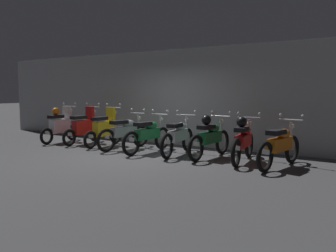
{
  "coord_description": "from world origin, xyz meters",
  "views": [
    {
      "loc": [
        5.47,
        -6.91,
        1.65
      ],
      "look_at": [
        0.6,
        0.78,
        0.75
      ],
      "focal_mm": 37.11,
      "sensor_mm": 36.0,
      "label": 1
    }
  ],
  "objects_px": {
    "motorbike_slot_1": "(84,127)",
    "motorbike_slot_2": "(104,129)",
    "motorbike_slot_8": "(280,145)",
    "motorbike_slot_7": "(243,140)",
    "motorbike_slot_3": "(125,132)",
    "motorbike_slot_5": "(178,136)",
    "motorbike_slot_0": "(60,125)",
    "motorbike_slot_4": "(148,134)",
    "motorbike_slot_6": "(210,137)"
  },
  "relations": [
    {
      "from": "motorbike_slot_2",
      "to": "motorbike_slot_7",
      "type": "xyz_separation_m",
      "value": [
        4.42,
        -0.05,
        0.0
      ]
    },
    {
      "from": "motorbike_slot_5",
      "to": "motorbike_slot_7",
      "type": "bearing_deg",
      "value": 0.45
    },
    {
      "from": "motorbike_slot_2",
      "to": "motorbike_slot_4",
      "type": "distance_m",
      "value": 1.78
    },
    {
      "from": "motorbike_slot_2",
      "to": "motorbike_slot_4",
      "type": "bearing_deg",
      "value": -6.2
    },
    {
      "from": "motorbike_slot_4",
      "to": "motorbike_slot_7",
      "type": "bearing_deg",
      "value": 3.08
    },
    {
      "from": "motorbike_slot_2",
      "to": "motorbike_slot_3",
      "type": "bearing_deg",
      "value": -7.14
    },
    {
      "from": "motorbike_slot_0",
      "to": "motorbike_slot_7",
      "type": "distance_m",
      "value": 6.19
    },
    {
      "from": "motorbike_slot_1",
      "to": "motorbike_slot_2",
      "type": "distance_m",
      "value": 0.88
    },
    {
      "from": "motorbike_slot_6",
      "to": "motorbike_slot_1",
      "type": "bearing_deg",
      "value": -179.96
    },
    {
      "from": "motorbike_slot_2",
      "to": "motorbike_slot_3",
      "type": "relative_size",
      "value": 0.87
    },
    {
      "from": "motorbike_slot_1",
      "to": "motorbike_slot_5",
      "type": "relative_size",
      "value": 0.86
    },
    {
      "from": "motorbike_slot_0",
      "to": "motorbike_slot_4",
      "type": "relative_size",
      "value": 0.86
    },
    {
      "from": "motorbike_slot_4",
      "to": "motorbike_slot_5",
      "type": "distance_m",
      "value": 0.89
    },
    {
      "from": "motorbike_slot_4",
      "to": "motorbike_slot_5",
      "type": "xyz_separation_m",
      "value": [
        0.88,
        0.13,
        0.0
      ]
    },
    {
      "from": "motorbike_slot_0",
      "to": "motorbike_slot_8",
      "type": "xyz_separation_m",
      "value": [
        7.08,
        -0.02,
        -0.08
      ]
    },
    {
      "from": "motorbike_slot_2",
      "to": "motorbike_slot_3",
      "type": "xyz_separation_m",
      "value": [
        0.89,
        -0.11,
        -0.04
      ]
    },
    {
      "from": "motorbike_slot_4",
      "to": "motorbike_slot_3",
      "type": "bearing_deg",
      "value": 174.76
    },
    {
      "from": "motorbike_slot_1",
      "to": "motorbike_slot_5",
      "type": "distance_m",
      "value": 3.53
    },
    {
      "from": "motorbike_slot_5",
      "to": "motorbike_slot_7",
      "type": "distance_m",
      "value": 1.77
    },
    {
      "from": "motorbike_slot_8",
      "to": "motorbike_slot_7",
      "type": "bearing_deg",
      "value": 170.55
    },
    {
      "from": "motorbike_slot_6",
      "to": "motorbike_slot_7",
      "type": "bearing_deg",
      "value": -3.3
    },
    {
      "from": "motorbike_slot_2",
      "to": "motorbike_slot_5",
      "type": "distance_m",
      "value": 2.65
    },
    {
      "from": "motorbike_slot_4",
      "to": "motorbike_slot_7",
      "type": "relative_size",
      "value": 1.0
    },
    {
      "from": "motorbike_slot_7",
      "to": "motorbike_slot_4",
      "type": "bearing_deg",
      "value": -176.92
    },
    {
      "from": "motorbike_slot_6",
      "to": "motorbike_slot_7",
      "type": "relative_size",
      "value": 1.0
    },
    {
      "from": "motorbike_slot_4",
      "to": "motorbike_slot_7",
      "type": "xyz_separation_m",
      "value": [
        2.65,
        0.14,
        0.04
      ]
    },
    {
      "from": "motorbike_slot_4",
      "to": "motorbike_slot_8",
      "type": "relative_size",
      "value": 1.01
    },
    {
      "from": "motorbike_slot_1",
      "to": "motorbike_slot_5",
      "type": "height_order",
      "value": "motorbike_slot_1"
    },
    {
      "from": "motorbike_slot_0",
      "to": "motorbike_slot_3",
      "type": "relative_size",
      "value": 0.87
    },
    {
      "from": "motorbike_slot_5",
      "to": "motorbike_slot_8",
      "type": "height_order",
      "value": "same"
    },
    {
      "from": "motorbike_slot_0",
      "to": "motorbike_slot_8",
      "type": "distance_m",
      "value": 7.08
    },
    {
      "from": "motorbike_slot_1",
      "to": "motorbike_slot_2",
      "type": "bearing_deg",
      "value": 0.16
    },
    {
      "from": "motorbike_slot_2",
      "to": "motorbike_slot_7",
      "type": "distance_m",
      "value": 4.42
    },
    {
      "from": "motorbike_slot_2",
      "to": "motorbike_slot_4",
      "type": "xyz_separation_m",
      "value": [
        1.77,
        -0.19,
        -0.04
      ]
    },
    {
      "from": "motorbike_slot_3",
      "to": "motorbike_slot_8",
      "type": "xyz_separation_m",
      "value": [
        4.42,
        -0.09,
        0.0
      ]
    },
    {
      "from": "motorbike_slot_2",
      "to": "motorbike_slot_7",
      "type": "relative_size",
      "value": 0.86
    },
    {
      "from": "motorbike_slot_3",
      "to": "motorbike_slot_8",
      "type": "relative_size",
      "value": 1.0
    },
    {
      "from": "motorbike_slot_1",
      "to": "motorbike_slot_3",
      "type": "xyz_separation_m",
      "value": [
        1.77,
        -0.11,
        -0.04
      ]
    },
    {
      "from": "motorbike_slot_0",
      "to": "motorbike_slot_3",
      "type": "bearing_deg",
      "value": 1.34
    },
    {
      "from": "motorbike_slot_1",
      "to": "motorbike_slot_7",
      "type": "bearing_deg",
      "value": -0.51
    },
    {
      "from": "motorbike_slot_0",
      "to": "motorbike_slot_5",
      "type": "distance_m",
      "value": 4.42
    },
    {
      "from": "motorbike_slot_3",
      "to": "motorbike_slot_7",
      "type": "xyz_separation_m",
      "value": [
        3.53,
        0.06,
        0.04
      ]
    },
    {
      "from": "motorbike_slot_0",
      "to": "motorbike_slot_7",
      "type": "relative_size",
      "value": 0.86
    },
    {
      "from": "motorbike_slot_0",
      "to": "motorbike_slot_4",
      "type": "distance_m",
      "value": 3.54
    },
    {
      "from": "motorbike_slot_0",
      "to": "motorbike_slot_2",
      "type": "xyz_separation_m",
      "value": [
        1.77,
        0.17,
        -0.04
      ]
    },
    {
      "from": "motorbike_slot_8",
      "to": "motorbike_slot_0",
      "type": "bearing_deg",
      "value": 179.8
    },
    {
      "from": "motorbike_slot_2",
      "to": "motorbike_slot_6",
      "type": "xyz_separation_m",
      "value": [
        3.54,
        0.0,
        0.0
      ]
    },
    {
      "from": "motorbike_slot_2",
      "to": "motorbike_slot_7",
      "type": "height_order",
      "value": "motorbike_slot_2"
    },
    {
      "from": "motorbike_slot_6",
      "to": "motorbike_slot_7",
      "type": "height_order",
      "value": "same"
    },
    {
      "from": "motorbike_slot_6",
      "to": "motorbike_slot_7",
      "type": "distance_m",
      "value": 0.88
    }
  ]
}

